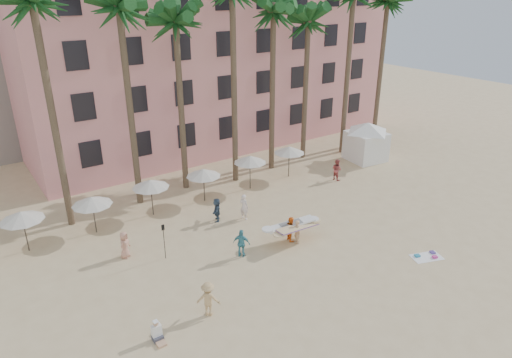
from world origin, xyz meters
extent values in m
plane|color=#D1B789|center=(0.00, 0.00, 0.00)|extent=(120.00, 120.00, 0.00)
cube|color=pink|center=(7.00, 26.00, 8.00)|extent=(35.00, 14.00, 16.00)
cylinder|color=brown|center=(-10.00, 14.50, 7.00)|extent=(0.44, 0.44, 14.00)
cylinder|color=brown|center=(-5.00, 15.00, 6.75)|extent=(0.44, 0.44, 13.50)
cylinder|color=brown|center=(-1.00, 15.50, 6.25)|extent=(0.44, 0.44, 12.50)
cylinder|color=brown|center=(3.00, 14.50, 7.25)|extent=(0.44, 0.44, 14.50)
cylinder|color=brown|center=(7.00, 15.00, 6.50)|extent=(0.44, 0.44, 13.00)
cylinder|color=brown|center=(11.00, 15.50, 6.00)|extent=(0.44, 0.44, 12.00)
cylinder|color=brown|center=(15.00, 14.50, 7.00)|extent=(0.44, 0.44, 14.00)
cylinder|color=brown|center=(20.00, 15.00, 6.75)|extent=(0.44, 0.44, 13.50)
cylinder|color=#332B23|center=(-13.00, 12.50, 1.25)|extent=(0.07, 0.07, 2.50)
cone|color=beige|center=(-13.00, 12.50, 2.35)|extent=(2.50, 2.50, 0.55)
cylinder|color=#332B23|center=(-9.00, 12.40, 1.20)|extent=(0.07, 0.07, 2.40)
cone|color=beige|center=(-9.00, 12.40, 2.25)|extent=(2.50, 2.50, 0.55)
cylinder|color=#332B23|center=(-5.00, 12.60, 1.25)|extent=(0.07, 0.07, 2.50)
cone|color=beige|center=(-5.00, 12.60, 2.35)|extent=(2.50, 2.50, 0.55)
cylinder|color=#332B23|center=(-1.00, 12.50, 1.20)|extent=(0.07, 0.07, 2.40)
cone|color=beige|center=(-1.00, 12.50, 2.25)|extent=(2.50, 2.50, 0.55)
cylinder|color=#332B23|center=(3.00, 12.40, 1.30)|extent=(0.07, 0.07, 2.60)
cone|color=beige|center=(3.00, 12.40, 2.45)|extent=(2.50, 2.50, 0.55)
cylinder|color=#332B23|center=(7.00, 12.60, 1.25)|extent=(0.07, 0.07, 2.50)
cone|color=beige|center=(7.00, 12.60, 2.35)|extent=(2.50, 2.50, 0.55)
cube|color=white|center=(15.17, 11.71, 1.30)|extent=(3.31, 3.31, 2.60)
cone|color=white|center=(15.17, 11.71, 3.05)|extent=(4.97, 4.97, 0.90)
cube|color=white|center=(5.97, -1.63, 0.01)|extent=(2.03, 1.55, 0.02)
cube|color=teal|center=(5.57, -1.27, 0.07)|extent=(0.37, 0.34, 0.10)
cube|color=#C6378B|center=(6.28, -1.96, 0.08)|extent=(0.34, 0.30, 0.12)
cube|color=#4C3887|center=(6.64, -1.55, 0.06)|extent=(0.35, 0.37, 0.08)
imported|color=tan|center=(0.80, 4.01, 0.77)|extent=(0.56, 0.66, 1.55)
cube|color=beige|center=(0.80, 4.01, 1.08)|extent=(2.99, 0.90, 0.36)
imported|color=orange|center=(0.68, 4.51, 0.79)|extent=(0.74, 0.87, 1.58)
cube|color=white|center=(0.68, 4.51, 1.10)|extent=(3.24, 1.31, 0.32)
imported|color=silver|center=(-0.16, 8.49, 0.91)|extent=(0.60, 0.76, 1.82)
imported|color=teal|center=(-2.86, 4.68, 0.87)|extent=(0.99, 1.05, 1.74)
imported|color=tan|center=(-8.47, 8.49, 0.82)|extent=(0.95, 0.91, 1.64)
imported|color=#AB4847|center=(9.78, 9.85, 0.88)|extent=(0.70, 0.88, 1.75)
imported|color=tan|center=(-6.98, 1.29, 0.90)|extent=(1.32, 1.26, 1.80)
imported|color=#304255|center=(-1.79, 9.32, 0.82)|extent=(1.25, 1.52, 1.63)
cylinder|color=black|center=(-6.62, 7.04, 1.05)|extent=(0.04, 0.04, 2.10)
cube|color=black|center=(-6.62, 7.04, 2.05)|extent=(0.18, 0.03, 0.35)
cube|color=#3F3F4C|center=(-9.73, 1.08, 0.12)|extent=(0.45, 0.42, 0.24)
cube|color=tan|center=(-9.73, 0.73, 0.06)|extent=(0.40, 0.45, 0.12)
cube|color=white|center=(-9.73, 1.13, 0.50)|extent=(0.44, 0.26, 0.55)
sphere|color=tan|center=(-9.73, 1.13, 0.90)|extent=(0.24, 0.24, 0.24)
camera|label=1|loc=(-15.27, -14.57, 14.71)|focal=32.00mm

